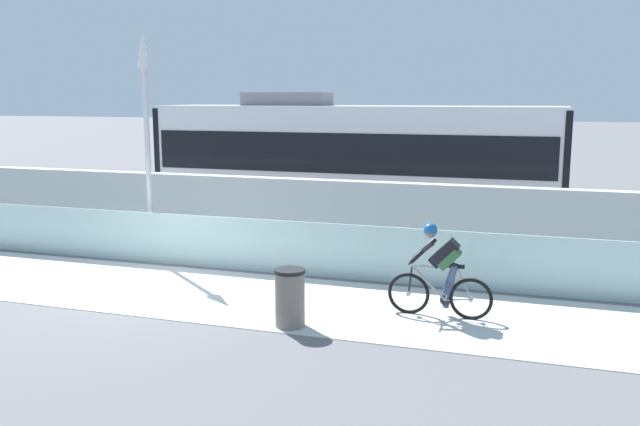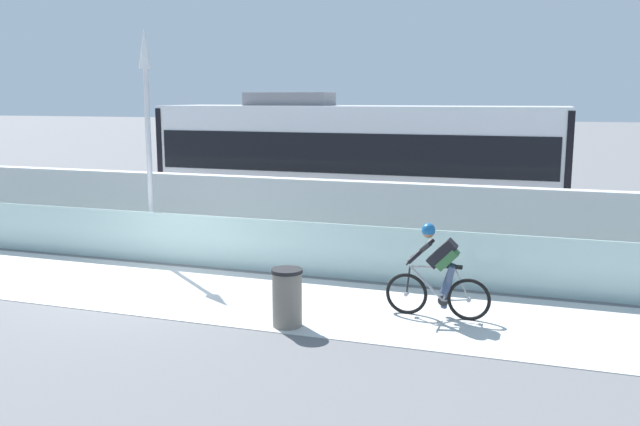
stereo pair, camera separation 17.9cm
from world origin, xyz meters
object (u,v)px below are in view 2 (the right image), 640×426
lamp_post_antenna (147,115)px  trash_bin (287,298)px  tram (356,163)px  cyclist_on_bike (438,272)px

lamp_post_antenna → trash_bin: 6.43m
tram → lamp_post_antenna: 6.05m
tram → cyclist_on_bike: 7.72m
tram → trash_bin: size_ratio=11.52×
tram → trash_bin: bearing=-82.0°
trash_bin → tram: bearing=98.0°
lamp_post_antenna → cyclist_on_bike: bearing=-17.3°
tram → trash_bin: (1.14, -8.10, -1.41)m
cyclist_on_bike → trash_bin: bearing=-150.8°
cyclist_on_bike → trash_bin: (-2.23, -1.25, -0.30)m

